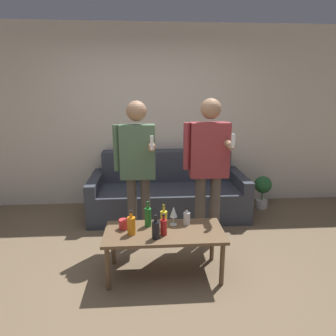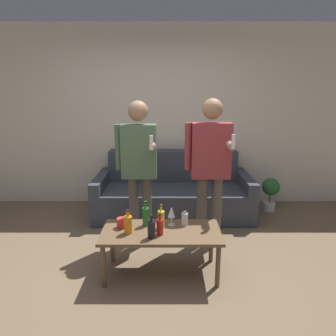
{
  "view_description": "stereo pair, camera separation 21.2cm",
  "coord_description": "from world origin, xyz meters",
  "px_view_note": "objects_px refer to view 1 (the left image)",
  "views": [
    {
      "loc": [
        -0.02,
        -2.53,
        1.76
      ],
      "look_at": [
        0.19,
        0.57,
        0.95
      ],
      "focal_mm": 32.0,
      "sensor_mm": 36.0,
      "label": 1
    },
    {
      "loc": [
        0.19,
        -2.54,
        1.76
      ],
      "look_at": [
        0.19,
        0.57,
        0.95
      ],
      "focal_mm": 32.0,
      "sensor_mm": 36.0,
      "label": 2
    }
  ],
  "objects_px": {
    "coffee_table": "(164,236)",
    "couch": "(168,192)",
    "person_standing_right": "(209,161)",
    "bottle_orange": "(187,218)",
    "person_standing_left": "(137,162)"
  },
  "relations": [
    {
      "from": "coffee_table",
      "to": "person_standing_left",
      "type": "relative_size",
      "value": 0.69
    },
    {
      "from": "coffee_table",
      "to": "person_standing_left",
      "type": "xyz_separation_m",
      "value": [
        -0.26,
        0.65,
        0.58
      ]
    },
    {
      "from": "couch",
      "to": "bottle_orange",
      "type": "xyz_separation_m",
      "value": [
        0.09,
        -1.4,
        0.22
      ]
    },
    {
      "from": "bottle_orange",
      "to": "person_standing_right",
      "type": "distance_m",
      "value": 0.73
    },
    {
      "from": "coffee_table",
      "to": "couch",
      "type": "bearing_deg",
      "value": 84.73
    },
    {
      "from": "person_standing_left",
      "to": "couch",
      "type": "bearing_deg",
      "value": 65.45
    },
    {
      "from": "bottle_orange",
      "to": "person_standing_left",
      "type": "xyz_separation_m",
      "value": [
        -0.49,
        0.52,
        0.46
      ]
    },
    {
      "from": "bottle_orange",
      "to": "person_standing_left",
      "type": "distance_m",
      "value": 0.85
    },
    {
      "from": "couch",
      "to": "coffee_table",
      "type": "height_order",
      "value": "couch"
    },
    {
      "from": "couch",
      "to": "person_standing_right",
      "type": "xyz_separation_m",
      "value": [
        0.39,
        -0.92,
        0.68
      ]
    },
    {
      "from": "person_standing_right",
      "to": "couch",
      "type": "bearing_deg",
      "value": 113.16
    },
    {
      "from": "bottle_orange",
      "to": "couch",
      "type": "bearing_deg",
      "value": 93.74
    },
    {
      "from": "bottle_orange",
      "to": "person_standing_left",
      "type": "height_order",
      "value": "person_standing_left"
    },
    {
      "from": "couch",
      "to": "bottle_orange",
      "type": "height_order",
      "value": "couch"
    },
    {
      "from": "person_standing_left",
      "to": "coffee_table",
      "type": "bearing_deg",
      "value": -67.94
    }
  ]
}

